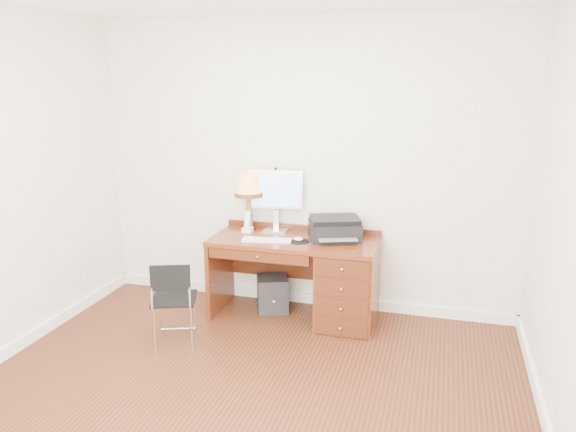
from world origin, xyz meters
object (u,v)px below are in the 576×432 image
(printer, at_px, (335,228))
(chair, at_px, (171,295))
(equipment_box, at_px, (273,293))
(leg_lamp, at_px, (249,188))
(phone, at_px, (248,226))
(desk, at_px, (329,277))
(monitor, at_px, (276,193))

(printer, bearing_deg, chair, -160.77)
(chair, xyz_separation_m, equipment_box, (0.58, 0.92, -0.28))
(leg_lamp, distance_m, equipment_box, 1.03)
(leg_lamp, xyz_separation_m, chair, (-0.32, -1.01, -0.71))
(phone, height_order, chair, phone)
(leg_lamp, bearing_deg, printer, -4.50)
(leg_lamp, relative_size, phone, 2.77)
(desk, relative_size, monitor, 2.59)
(printer, height_order, phone, same)
(phone, bearing_deg, leg_lamp, 93.16)
(monitor, xyz_separation_m, equipment_box, (0.00, -0.14, -0.95))
(monitor, xyz_separation_m, chair, (-0.58, -1.07, -0.67))
(phone, height_order, equipment_box, phone)
(monitor, xyz_separation_m, printer, (0.58, -0.12, -0.27))
(chair, bearing_deg, leg_lamp, 52.38)
(chair, height_order, equipment_box, chair)
(equipment_box, bearing_deg, chair, -144.35)
(leg_lamp, bearing_deg, chair, -107.76)
(desk, height_order, phone, phone)
(printer, relative_size, leg_lamp, 0.98)
(printer, bearing_deg, leg_lamp, 155.51)
(desk, height_order, equipment_box, desk)
(monitor, height_order, phone, monitor)
(monitor, height_order, chair, monitor)
(desk, distance_m, equipment_box, 0.62)
(monitor, distance_m, printer, 0.65)
(phone, xyz_separation_m, equipment_box, (0.25, -0.02, -0.64))
(equipment_box, bearing_deg, leg_lamp, 138.27)
(monitor, relative_size, leg_lamp, 1.05)
(leg_lamp, distance_m, chair, 1.28)
(phone, distance_m, chair, 1.06)
(monitor, xyz_separation_m, phone, (-0.25, -0.12, -0.31))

